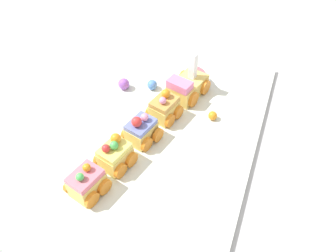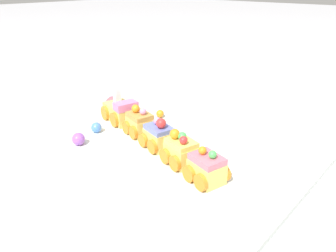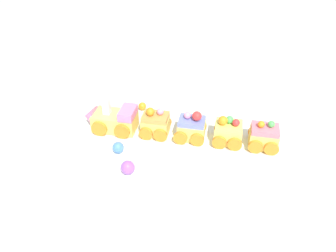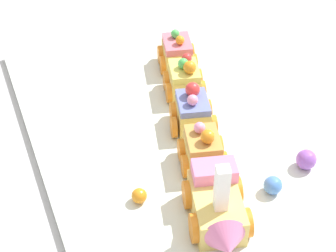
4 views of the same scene
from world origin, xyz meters
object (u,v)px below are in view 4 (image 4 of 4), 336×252
at_px(cake_train_locomotive, 218,210).
at_px(gumball_blue, 273,185).
at_px(cake_car_caramel, 203,151).
at_px(cake_car_lemon, 184,80).
at_px(gumball_orange, 139,196).
at_px(cake_car_blueberry, 193,112).
at_px(gumball_purple, 306,159).
at_px(cake_car_strawberry, 177,54).

xyz_separation_m(cake_train_locomotive, gumball_blue, (-0.02, 0.09, -0.01)).
distance_m(cake_car_caramel, gumball_blue, 0.11).
bearing_deg(gumball_blue, cake_car_lemon, -174.40).
height_order(cake_car_lemon, gumball_blue, cake_car_lemon).
relative_size(cake_car_caramel, gumball_orange, 3.77).
bearing_deg(cake_car_blueberry, gumball_orange, -33.48).
bearing_deg(cake_car_caramel, cake_car_lemon, 179.90).
distance_m(gumball_orange, gumball_blue, 0.18).
xyz_separation_m(cake_car_caramel, cake_car_lemon, (-0.16, 0.04, 0.00)).
bearing_deg(cake_car_blueberry, cake_car_lemon, 179.74).
bearing_deg(gumball_purple, cake_car_lemon, -157.58).
relative_size(cake_car_blueberry, cake_car_lemon, 1.00).
bearing_deg(gumball_purple, cake_car_strawberry, -166.37).
height_order(gumball_orange, gumball_purple, gumball_purple).
bearing_deg(cake_car_lemon, gumball_blue, 19.90).
bearing_deg(gumball_orange, gumball_purple, 83.65).
bearing_deg(cake_car_caramel, cake_train_locomotive, -0.04).
bearing_deg(cake_car_blueberry, cake_car_strawberry, 179.99).
bearing_deg(cake_car_strawberry, cake_car_lemon, 0.25).
height_order(cake_car_blueberry, gumball_orange, cake_car_blueberry).
bearing_deg(cake_train_locomotive, gumball_orange, -118.43).
xyz_separation_m(cake_train_locomotive, cake_car_lemon, (-0.27, 0.07, 0.00)).
bearing_deg(gumball_purple, cake_car_caramel, -113.97).
height_order(cake_train_locomotive, cake_car_caramel, cake_train_locomotive).
bearing_deg(gumball_purple, gumball_orange, -96.35).
bearing_deg(gumball_blue, cake_train_locomotive, -76.60).
relative_size(cake_car_caramel, cake_car_blueberry, 1.00).
height_order(cake_car_caramel, gumball_blue, cake_car_caramel).
height_order(cake_car_caramel, gumball_purple, cake_car_caramel).
bearing_deg(cake_train_locomotive, gumball_blue, 117.71).
height_order(cake_train_locomotive, gumball_orange, cake_train_locomotive).
bearing_deg(gumball_orange, cake_car_lemon, 142.85).
bearing_deg(cake_train_locomotive, cake_car_blueberry, -179.99).
bearing_deg(cake_train_locomotive, cake_car_strawberry, 180.00).
bearing_deg(gumball_blue, cake_car_blueberry, -164.91).
xyz_separation_m(cake_car_blueberry, gumball_purple, (0.14, 0.11, -0.01)).
xyz_separation_m(cake_car_strawberry, gumball_orange, (0.27, -0.17, -0.01)).
bearing_deg(cake_train_locomotive, cake_car_caramel, 179.96).
relative_size(cake_car_strawberry, gumball_blue, 3.08).
xyz_separation_m(cake_car_blueberry, gumball_orange, (0.11, -0.13, -0.02)).
relative_size(gumball_orange, gumball_purple, 0.72).
xyz_separation_m(cake_car_strawberry, gumball_blue, (0.32, 0.00, -0.01)).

